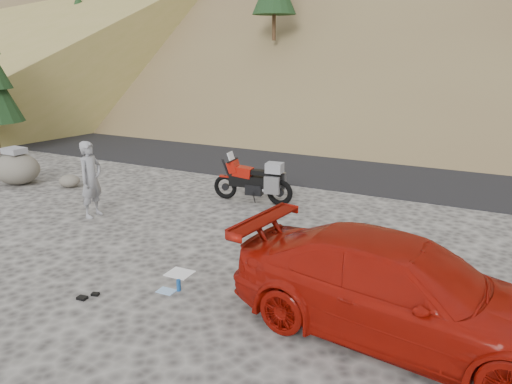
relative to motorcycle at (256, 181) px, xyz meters
The scene contains 14 objects.
ground 3.65m from the motorcycle, 97.57° to the right, with size 140.00×140.00×0.00m, color #3D3A38.
road 5.48m from the motorcycle, 95.00° to the left, with size 120.00×7.00×0.05m, color black.
motorcycle is the anchor object (origin of this frame).
man 4.09m from the motorcycle, 136.71° to the right, with size 0.66×0.44×1.82m, color gray.
red_car 6.63m from the motorcycle, 45.18° to the right, with size 1.96×4.81×1.40m, color #971108.
boulder 7.29m from the motorcycle, 167.09° to the right, with size 1.67×1.52×1.10m.
small_rock 5.61m from the motorcycle, 167.74° to the right, with size 0.66×0.61×0.37m.
gear_white_cloth 4.55m from the motorcycle, 80.28° to the right, with size 0.45×0.40×0.01m, color white.
gear_blue_mat 5.20m from the motorcycle, 58.37° to the right, with size 0.18×0.18×0.45m, color navy.
gear_bottle 5.14m from the motorcycle, 77.22° to the right, with size 0.07×0.07×0.20m, color navy.
gear_funnel 6.10m from the motorcycle, 58.60° to the right, with size 0.15×0.15×0.20m, color #BB0C0C.
gear_glove_a 5.97m from the motorcycle, 90.79° to the right, with size 0.16×0.11×0.04m, color black.
gear_glove_b 5.77m from the motorcycle, 89.92° to the right, with size 0.12×0.09×0.04m, color black.
gear_blue_cloth 5.22m from the motorcycle, 79.33° to the right, with size 0.30×0.22×0.01m, color #91B9E1.
Camera 1 is at (6.20, -7.51, 3.91)m, focal length 35.00 mm.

